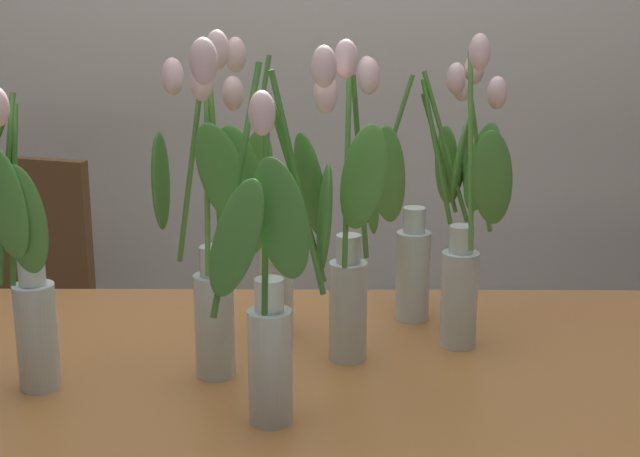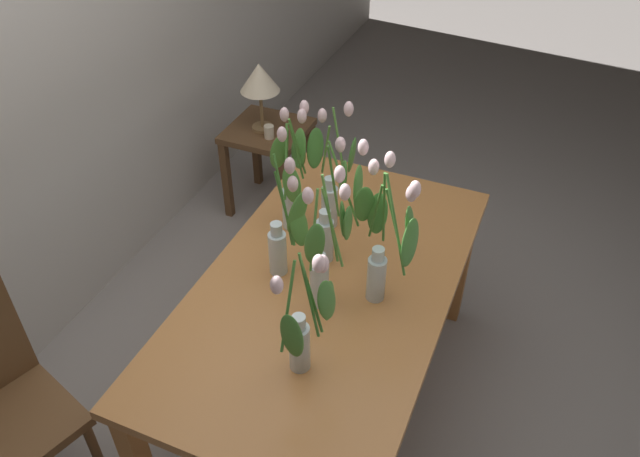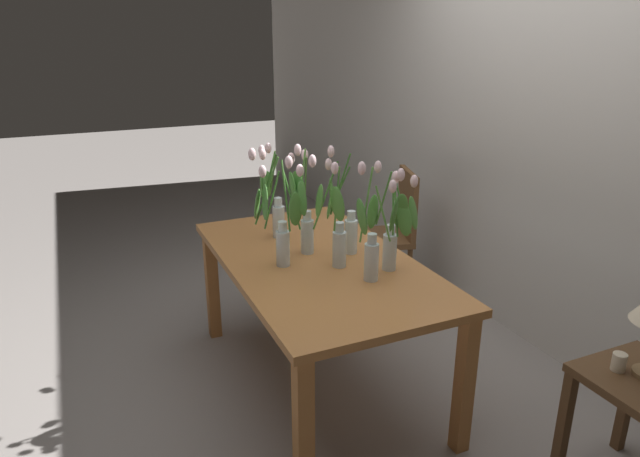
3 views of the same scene
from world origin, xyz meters
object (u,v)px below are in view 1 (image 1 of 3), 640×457
(dining_table, at_px, (278,420))
(tulip_vase_5, at_px, (425,213))
(tulip_vase_6, at_px, (17,276))
(tulip_vase_1, at_px, (355,260))
(tulip_vase_0, at_px, (278,277))
(tulip_vase_4, at_px, (468,250))
(dining_chair, at_px, (10,308))
(tulip_vase_3, at_px, (211,254))
(tulip_vase_2, at_px, (267,247))

(dining_table, xyz_separation_m, tulip_vase_5, (0.28, 0.27, 0.31))
(tulip_vase_6, bearing_deg, dining_table, 13.05)
(tulip_vase_1, xyz_separation_m, tulip_vase_6, (-0.54, -0.13, 0.01))
(tulip_vase_0, xyz_separation_m, tulip_vase_1, (0.12, 0.23, -0.04))
(tulip_vase_4, bearing_deg, tulip_vase_5, 114.40)
(tulip_vase_0, distance_m, dining_chair, 1.46)
(tulip_vase_1, relative_size, tulip_vase_3, 0.98)
(tulip_vase_3, relative_size, tulip_vase_5, 1.10)
(dining_table, relative_size, tulip_vase_6, 3.04)
(tulip_vase_6, distance_m, dining_chair, 1.17)
(tulip_vase_6, xyz_separation_m, dining_chair, (-0.38, 1.02, -0.42))
(tulip_vase_1, bearing_deg, tulip_vase_5, 58.65)
(dining_chair, bearing_deg, tulip_vase_0, -54.44)
(tulip_vase_2, height_order, tulip_vase_6, tulip_vase_2)
(tulip_vase_3, distance_m, tulip_vase_5, 0.49)
(tulip_vase_4, distance_m, dining_chair, 1.44)
(tulip_vase_0, distance_m, tulip_vase_2, 0.37)
(tulip_vase_0, xyz_separation_m, tulip_vase_6, (-0.42, 0.11, -0.03))
(tulip_vase_4, bearing_deg, tulip_vase_1, -156.03)
(tulip_vase_2, bearing_deg, dining_chair, 135.07)
(tulip_vase_3, xyz_separation_m, tulip_vase_6, (-0.30, -0.06, -0.02))
(tulip_vase_1, bearing_deg, tulip_vase_0, -117.27)
(tulip_vase_3, xyz_separation_m, tulip_vase_5, (0.38, 0.30, -0.00))
(tulip_vase_3, relative_size, tulip_vase_6, 1.11)
(tulip_vase_3, bearing_deg, tulip_vase_4, 19.84)
(tulip_vase_3, bearing_deg, tulip_vase_0, -54.29)
(dining_table, relative_size, tulip_vase_1, 2.79)
(dining_table, bearing_deg, tulip_vase_4, 20.27)
(tulip_vase_4, relative_size, tulip_vase_6, 1.09)
(dining_chair, bearing_deg, tulip_vase_6, -69.35)
(tulip_vase_4, bearing_deg, tulip_vase_6, -163.58)
(tulip_vase_1, bearing_deg, dining_table, -165.81)
(tulip_vase_2, distance_m, tulip_vase_6, 0.46)
(tulip_vase_4, xyz_separation_m, tulip_vase_5, (-0.06, 0.14, 0.03))
(tulip_vase_1, height_order, tulip_vase_6, tulip_vase_1)
(tulip_vase_3, xyz_separation_m, dining_chair, (-0.69, 0.96, -0.44))
(tulip_vase_0, bearing_deg, tulip_vase_4, 44.84)
(tulip_vase_0, distance_m, tulip_vase_1, 0.27)
(dining_chair, bearing_deg, tulip_vase_1, -43.92)
(tulip_vase_2, relative_size, tulip_vase_6, 1.08)
(tulip_vase_3, relative_size, dining_chair, 0.63)
(dining_table, distance_m, tulip_vase_3, 0.33)
(tulip_vase_1, distance_m, dining_chair, 1.35)
(tulip_vase_4, height_order, tulip_vase_6, tulip_vase_4)
(dining_table, xyz_separation_m, dining_chair, (-0.79, 0.93, -0.12))
(dining_table, distance_m, tulip_vase_6, 0.51)
(dining_table, height_order, tulip_vase_0, tulip_vase_0)
(tulip_vase_0, xyz_separation_m, tulip_vase_5, (0.26, 0.47, -0.02))
(tulip_vase_4, bearing_deg, tulip_vase_2, 174.59)
(tulip_vase_2, xyz_separation_m, tulip_vase_4, (0.37, -0.03, 0.01))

